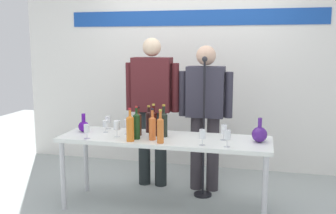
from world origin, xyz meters
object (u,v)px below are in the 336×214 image
Objects in this scene: wine_glass_left_3 at (108,120)px; wine_glass_right_0 at (224,130)px; decanter_blue_left at (84,126)px; wine_bottle_1 at (160,129)px; wine_glass_left_2 at (117,126)px; presenter_left at (152,102)px; wine_bottle_6 at (138,123)px; wine_glass_left_0 at (127,124)px; wine_glass_left_4 at (87,129)px; decanter_blue_right at (260,134)px; wine_glass_right_1 at (202,134)px; wine_bottle_2 at (130,127)px; wine_bottle_7 at (154,122)px; wine_bottle_5 at (149,121)px; presenter_right at (205,109)px; wine_glass_left_1 at (106,124)px; wine_bottle_3 at (137,125)px; wine_glass_right_2 at (227,135)px; display_table at (164,144)px; wine_bottle_0 at (164,123)px; wine_bottle_4 at (152,127)px.

wine_glass_right_0 is at bearing -8.74° from wine_glass_left_3.
decanter_blue_left is 0.61× the size of wine_bottle_1.
wine_bottle_1 is at bearing -15.31° from wine_glass_left_2.
decanter_blue_left is 0.11× the size of presenter_left.
wine_glass_left_0 is at bearing 176.01° from wine_bottle_6.
decanter_blue_left is at bearing 121.45° from wine_glass_left_4.
decanter_blue_right reaches higher than decanter_blue_left.
wine_bottle_1 is 2.16× the size of wine_glass_right_1.
wine_bottle_2 reaches higher than wine_glass_left_3.
wine_bottle_7 is 2.28× the size of wine_glass_left_4.
wine_bottle_5 is (0.06, 0.41, -0.01)m from wine_bottle_2.
decanter_blue_left is 1.38× the size of wine_glass_left_3.
decanter_blue_left is 0.12× the size of presenter_right.
wine_bottle_7 is at bearing -2.97° from wine_glass_left_1.
wine_bottle_3 is 0.31m from wine_bottle_5.
decanter_blue_left is 0.28m from wine_glass_left_3.
wine_bottle_6 is at bearing -5.75° from wine_glass_left_1.
wine_bottle_7 reaches higher than wine_glass_right_2.
wine_bottle_2 is 0.31m from wine_bottle_7.
wine_glass_right_1 is at bearing -10.78° from decanter_blue_left.
wine_bottle_6 is (-0.03, 0.15, -0.01)m from wine_bottle_3.
wine_bottle_1 is 0.50m from wine_glass_left_0.
wine_glass_right_2 is (0.62, 0.01, -0.02)m from wine_bottle_1.
presenter_right is at bearing 26.66° from decanter_blue_left.
wine_bottle_3 is 2.10× the size of wine_glass_left_0.
presenter_left is at bearing 115.94° from display_table.
wine_bottle_0 is 1.00× the size of wine_bottle_3.
wine_bottle_5 is at bearing 67.52° from wine_bottle_6.
decanter_blue_right is 0.79× the size of wine_bottle_6.
presenter_right is at bearing 22.35° from wine_glass_left_3.
wine_bottle_3 reaches higher than wine_bottle_2.
wine_bottle_5 is (-0.20, 0.15, -0.01)m from wine_bottle_0.
wine_glass_left_3 is at bearing 125.67° from wine_glass_left_2.
wine_bottle_1 is at bearing -32.42° from wine_glass_left_3.
wine_bottle_1 is 2.12× the size of wine_glass_right_0.
wine_bottle_7 is (0.09, -0.15, 0.01)m from wine_bottle_5.
wine_bottle_3 is at bearing -85.21° from presenter_left.
wine_glass_left_3 is (-0.45, 0.36, -0.04)m from wine_bottle_3.
display_table is 12.80× the size of wine_glass_left_2.
wine_glass_right_0 is (0.59, 0.03, 0.17)m from display_table.
wine_bottle_3 is at bearing -152.15° from display_table.
wine_glass_left_0 is at bearing 115.83° from wine_bottle_2.
wine_bottle_6 is at bearing -1.15° from decanter_blue_left.
decanter_blue_left is at bearing -135.89° from wine_glass_left_3.
decanter_blue_left is at bearing 168.67° from wine_bottle_4.
wine_bottle_3 is at bearing 13.14° from wine_glass_left_4.
presenter_right reaches higher than wine_bottle_0.
wine_bottle_4 is (-0.09, -0.13, 0.19)m from display_table.
wine_bottle_6 is at bearing 32.99° from wine_glass_left_2.
wine_glass_right_0 is at bearing -65.93° from presenter_right.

